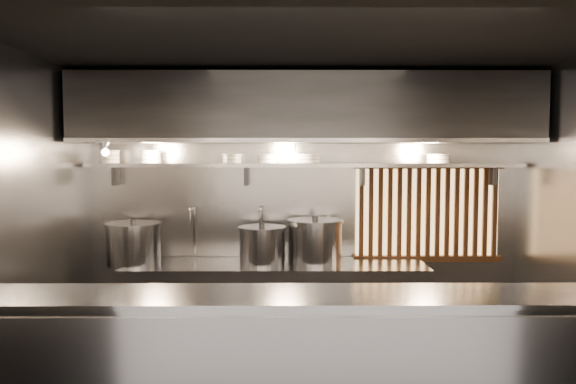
{
  "coord_description": "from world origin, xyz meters",
  "views": [
    {
      "loc": [
        -0.21,
        -4.4,
        2.02
      ],
      "look_at": [
        -0.17,
        0.55,
        1.66
      ],
      "focal_mm": 35.0,
      "sensor_mm": 36.0,
      "label": 1
    }
  ],
  "objects_px": {
    "stock_pot_left": "(134,243)",
    "stock_pot_mid": "(262,245)",
    "pendant_bulb": "(295,157)",
    "stock_pot_right": "(315,241)",
    "heat_lamp": "(103,146)"
  },
  "relations": [
    {
      "from": "stock_pot_mid",
      "to": "stock_pot_right",
      "type": "distance_m",
      "value": 0.53
    },
    {
      "from": "heat_lamp",
      "to": "pendant_bulb",
      "type": "bearing_deg",
      "value": 11.0
    },
    {
      "from": "stock_pot_right",
      "to": "pendant_bulb",
      "type": "bearing_deg",
      "value": 173.57
    },
    {
      "from": "stock_pot_left",
      "to": "stock_pot_mid",
      "type": "height_order",
      "value": "stock_pot_left"
    },
    {
      "from": "stock_pot_left",
      "to": "stock_pot_mid",
      "type": "bearing_deg",
      "value": -0.19
    },
    {
      "from": "heat_lamp",
      "to": "stock_pot_mid",
      "type": "bearing_deg",
      "value": 10.13
    },
    {
      "from": "stock_pot_mid",
      "to": "stock_pot_left",
      "type": "bearing_deg",
      "value": 179.81
    },
    {
      "from": "heat_lamp",
      "to": "stock_pot_left",
      "type": "height_order",
      "value": "heat_lamp"
    },
    {
      "from": "pendant_bulb",
      "to": "stock_pot_right",
      "type": "xyz_separation_m",
      "value": [
        0.2,
        -0.02,
        -0.84
      ]
    },
    {
      "from": "stock_pot_right",
      "to": "heat_lamp",
      "type": "bearing_deg",
      "value": -170.72
    },
    {
      "from": "stock_pot_left",
      "to": "stock_pot_right",
      "type": "bearing_deg",
      "value": 1.9
    },
    {
      "from": "pendant_bulb",
      "to": "heat_lamp",
      "type": "bearing_deg",
      "value": -169.0
    },
    {
      "from": "heat_lamp",
      "to": "stock_pot_left",
      "type": "bearing_deg",
      "value": 53.95
    },
    {
      "from": "stock_pot_mid",
      "to": "stock_pot_right",
      "type": "relative_size",
      "value": 0.98
    },
    {
      "from": "stock_pot_left",
      "to": "stock_pot_mid",
      "type": "distance_m",
      "value": 1.28
    }
  ]
}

